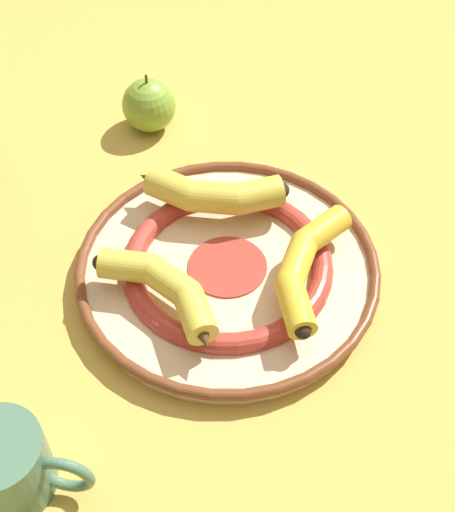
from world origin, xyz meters
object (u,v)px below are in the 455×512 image
object	(u,v)px
decorative_bowl	(228,268)
banana_a	(211,193)
banana_b	(306,263)
banana_c	(165,288)
apple	(149,105)
coffee_mug	(6,465)

from	to	relation	value
decorative_bowl	banana_a	xyz separation A→B (m)	(0.01, 0.09, 0.04)
banana_a	banana_b	xyz separation A→B (m)	(0.07, -0.14, -0.00)
banana_c	apple	distance (m)	0.34
decorative_bowl	apple	world-z (taller)	apple
decorative_bowl	banana_c	xyz separation A→B (m)	(-0.08, -0.04, 0.04)
apple	banana_a	bearing A→B (deg)	-81.87
decorative_bowl	apple	size ratio (longest dim) A/B	4.07
banana_a	banana_b	world-z (taller)	banana_a
decorative_bowl	banana_b	xyz separation A→B (m)	(0.08, -0.05, 0.03)
decorative_bowl	banana_a	distance (m)	0.10
decorative_bowl	banana_c	world-z (taller)	banana_c
decorative_bowl	apple	bearing A→B (deg)	94.65
coffee_mug	decorative_bowl	bearing A→B (deg)	60.72
banana_c	apple	bearing A→B (deg)	-42.77
banana_c	coffee_mug	bearing A→B (deg)	95.51
banana_a	apple	size ratio (longest dim) A/B	2.05
banana_b	coffee_mug	xyz separation A→B (m)	(-0.35, -0.14, -0.01)
apple	decorative_bowl	bearing A→B (deg)	-85.35
coffee_mug	apple	size ratio (longest dim) A/B	1.41
coffee_mug	banana_b	bearing A→B (deg)	47.97
decorative_bowl	banana_a	bearing A→B (deg)	86.17
decorative_bowl	banana_b	world-z (taller)	banana_b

